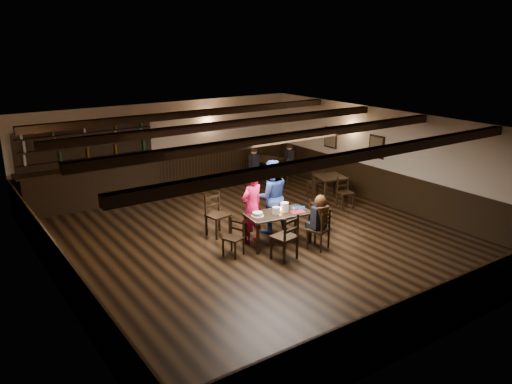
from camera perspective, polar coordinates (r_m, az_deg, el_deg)
ground at (r=11.87m, az=0.08°, el=-5.41°), size 10.00×10.00×0.00m
room_shell at (r=11.34m, az=0.02°, el=2.82°), size 9.02×10.02×2.71m
dining_table at (r=11.39m, az=2.53°, el=-2.83°), size 1.56×0.92×0.75m
chair_near_left at (r=10.61m, az=3.62°, el=-4.83°), size 0.55×0.53×1.02m
chair_near_right at (r=11.23m, az=7.52°, el=-3.99°), size 0.54×0.53×0.92m
chair_end_left at (r=10.91m, az=-2.40°, el=-4.83°), size 0.48×0.49×0.81m
chair_end_right at (r=12.13m, az=7.03°, el=-2.53°), size 0.38×0.40×0.84m
chair_far_pushed at (r=11.98m, az=-4.67°, el=-2.18°), size 0.55×0.53×1.02m
woman_pink at (r=11.44m, az=-0.48°, el=-1.72°), size 0.70×0.53×1.71m
man_blue at (r=12.01m, az=1.71°, el=-0.52°), size 1.05×0.93×1.81m
seated_person at (r=11.14m, az=7.28°, el=-2.48°), size 0.34×0.52×0.84m
cake at (r=11.15m, az=0.18°, el=-2.57°), size 0.28×0.28×0.09m
plate_stack_a at (r=11.28m, az=2.32°, el=-2.12°), size 0.18×0.18×0.17m
plate_stack_b at (r=11.44m, az=3.28°, el=-1.72°), size 0.18×0.18×0.22m
tea_light at (r=11.44m, az=2.76°, el=-2.15°), size 0.05×0.05×0.06m
salt_shaker at (r=11.46m, az=4.35°, el=-2.03°), size 0.04×0.04×0.09m
pepper_shaker at (r=11.49m, az=4.35°, el=-1.94°), size 0.04×0.04×0.10m
drink_glass at (r=11.57m, az=3.40°, el=-1.78°), size 0.07×0.07×0.10m
menu_red at (r=11.48m, az=4.78°, el=-2.24°), size 0.36×0.28×0.00m
menu_blue at (r=11.75m, az=4.84°, el=-1.77°), size 0.39×0.37×0.00m
bar_counter at (r=14.77m, az=-18.23°, el=1.30°), size 3.99×0.70×2.20m
back_table_a at (r=14.52m, az=8.48°, el=1.41°), size 0.95×0.95×0.75m
back_table_b at (r=16.41m, az=1.24°, el=3.48°), size 1.12×1.12×0.75m
bg_patron_left at (r=16.02m, az=-0.24°, el=3.83°), size 0.28×0.39×0.75m
bg_patron_right at (r=16.79m, az=3.84°, el=4.35°), size 0.30×0.39×0.71m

